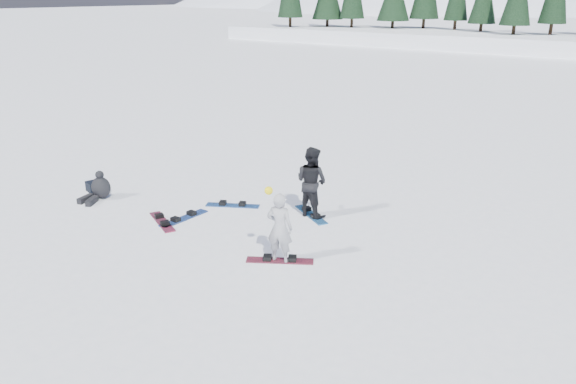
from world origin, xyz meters
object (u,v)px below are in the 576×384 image
at_px(seated_rider, 99,188).
at_px(gear_bag, 93,187).
at_px(snowboarder_woman, 280,227).
at_px(snowboard_loose_b, 162,222).
at_px(snowboard_loose_c, 233,205).
at_px(snowboarder_man, 311,182).
at_px(snowboard_loose_a, 184,218).

relative_size(seated_rider, gear_bag, 2.40).
height_order(snowboarder_woman, gear_bag, snowboarder_woman).
height_order(gear_bag, snowboard_loose_b, gear_bag).
bearing_deg(snowboard_loose_c, snowboarder_woman, -61.02).
bearing_deg(snowboard_loose_b, snowboard_loose_c, 96.67).
height_order(snowboarder_man, gear_bag, snowboarder_man).
relative_size(snowboarder_man, seated_rider, 1.76).
relative_size(snowboard_loose_a, snowboard_loose_b, 1.00).
bearing_deg(snowboard_loose_c, gear_bag, 171.56).
distance_m(snowboarder_woman, seated_rider, 6.65).
height_order(snowboarder_woman, snowboarder_man, snowboarder_man).
xyz_separation_m(gear_bag, snowboard_loose_c, (4.19, 1.57, -0.14)).
xyz_separation_m(snowboarder_man, snowboard_loose_c, (-2.15, -0.74, -0.93)).
bearing_deg(snowboard_loose_b, seated_rider, -157.09).
height_order(seated_rider, snowboard_loose_a, seated_rider).
bearing_deg(snowboarder_woman, snowboard_loose_c, -47.61).
xyz_separation_m(seated_rider, snowboard_loose_c, (3.49, 1.83, -0.31)).
relative_size(snowboarder_woman, snowboarder_man, 0.93).
bearing_deg(snowboarder_man, snowboard_loose_a, 45.62).
bearing_deg(gear_bag, snowboarder_woman, -3.03).
height_order(snowboard_loose_b, snowboard_loose_c, same).
bearing_deg(gear_bag, snowboard_loose_b, -6.61).
distance_m(snowboarder_man, snowboard_loose_c, 2.46).
relative_size(snowboard_loose_b, snowboard_loose_c, 1.00).
xyz_separation_m(snowboarder_woman, snowboard_loose_a, (-3.55, 0.48, -0.80)).
bearing_deg(snowboard_loose_a, snowboard_loose_b, 151.57).
bearing_deg(snowboarder_man, seated_rider, 29.12).
bearing_deg(snowboard_loose_b, snowboarder_woman, 26.26).
relative_size(snowboarder_woman, seated_rider, 1.63).
bearing_deg(gear_bag, seated_rider, -19.92).
xyz_separation_m(snowboarder_woman, seated_rider, (-6.63, 0.13, -0.50)).
bearing_deg(seated_rider, snowboarder_man, 2.80).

